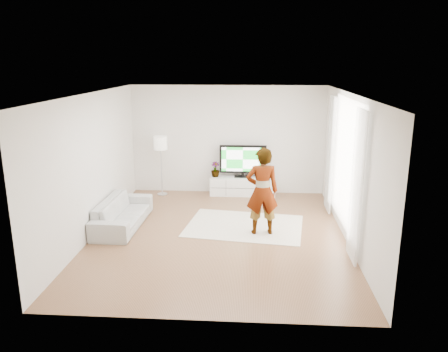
# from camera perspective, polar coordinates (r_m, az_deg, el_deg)

# --- Properties ---
(floor) EXTENTS (6.00, 6.00, 0.00)m
(floor) POSITION_cam_1_polar(r_m,az_deg,el_deg) (8.86, -0.66, -7.69)
(floor) COLOR #8D5E40
(floor) RESTS_ON ground
(ceiling) EXTENTS (6.00, 6.00, 0.00)m
(ceiling) POSITION_cam_1_polar(r_m,az_deg,el_deg) (8.21, -0.72, 10.67)
(ceiling) COLOR white
(ceiling) RESTS_ON wall_back
(wall_left) EXTENTS (0.02, 6.00, 2.80)m
(wall_left) POSITION_cam_1_polar(r_m,az_deg,el_deg) (8.97, -16.82, 1.34)
(wall_left) COLOR silver
(wall_left) RESTS_ON floor
(wall_right) EXTENTS (0.02, 6.00, 2.80)m
(wall_right) POSITION_cam_1_polar(r_m,az_deg,el_deg) (8.60, 16.15, 0.83)
(wall_right) COLOR silver
(wall_right) RESTS_ON floor
(wall_back) EXTENTS (5.00, 0.02, 2.80)m
(wall_back) POSITION_cam_1_polar(r_m,az_deg,el_deg) (11.36, 0.50, 4.72)
(wall_back) COLOR silver
(wall_back) RESTS_ON floor
(wall_front) EXTENTS (5.00, 0.02, 2.80)m
(wall_front) POSITION_cam_1_polar(r_m,az_deg,el_deg) (5.57, -3.12, -6.19)
(wall_front) COLOR silver
(wall_front) RESTS_ON floor
(window) EXTENTS (0.01, 2.60, 2.50)m
(window) POSITION_cam_1_polar(r_m,az_deg,el_deg) (8.87, 15.65, 1.61)
(window) COLOR white
(window) RESTS_ON wall_right
(curtain_near) EXTENTS (0.04, 0.70, 2.60)m
(curtain_near) POSITION_cam_1_polar(r_m,az_deg,el_deg) (7.65, 16.92, -1.33)
(curtain_near) COLOR white
(curtain_near) RESTS_ON floor
(curtain_far) EXTENTS (0.04, 0.70, 2.60)m
(curtain_far) POSITION_cam_1_polar(r_m,az_deg,el_deg) (10.13, 13.72, 2.76)
(curtain_far) COLOR white
(curtain_far) RESTS_ON floor
(media_console) EXTENTS (1.68, 0.48, 0.47)m
(media_console) POSITION_cam_1_polar(r_m,az_deg,el_deg) (11.38, 2.44, -1.29)
(media_console) COLOR white
(media_console) RESTS_ON floor
(television) EXTENTS (1.20, 0.24, 0.83)m
(television) POSITION_cam_1_polar(r_m,az_deg,el_deg) (11.23, 2.49, 2.12)
(television) COLOR black
(television) RESTS_ON media_console
(game_console) EXTENTS (0.08, 0.15, 0.20)m
(game_console) POSITION_cam_1_polar(r_m,az_deg,el_deg) (11.30, 6.19, 0.27)
(game_console) COLOR white
(game_console) RESTS_ON media_console
(potted_plant) EXTENTS (0.27, 0.27, 0.39)m
(potted_plant) POSITION_cam_1_polar(r_m,az_deg,el_deg) (11.30, -1.15, 0.88)
(potted_plant) COLOR #3F7238
(potted_plant) RESTS_ON media_console
(rug) EXTENTS (2.60, 2.03, 0.01)m
(rug) POSITION_cam_1_polar(r_m,az_deg,el_deg) (9.32, 2.69, -6.51)
(rug) COLOR beige
(rug) RESTS_ON floor
(player) EXTENTS (0.69, 0.49, 1.76)m
(player) POSITION_cam_1_polar(r_m,az_deg,el_deg) (8.67, 5.01, -1.99)
(player) COLOR #334772
(player) RESTS_ON rug
(sofa) EXTENTS (0.83, 2.03, 0.59)m
(sofa) POSITION_cam_1_polar(r_m,az_deg,el_deg) (9.47, -13.10, -4.69)
(sofa) COLOR beige
(sofa) RESTS_ON floor
(floor_lamp) EXTENTS (0.34, 0.34, 1.53)m
(floor_lamp) POSITION_cam_1_polar(r_m,az_deg,el_deg) (11.25, -8.29, 3.95)
(floor_lamp) COLOR silver
(floor_lamp) RESTS_ON floor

